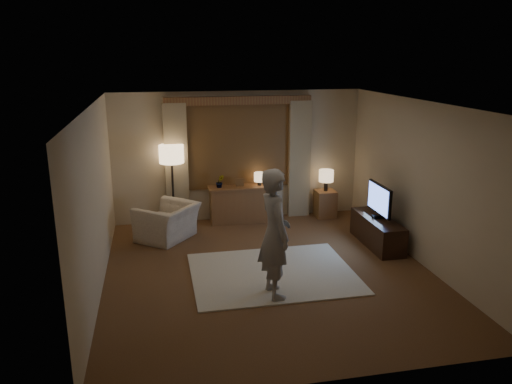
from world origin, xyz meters
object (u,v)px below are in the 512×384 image
object	(u,v)px
tv_stand	(377,231)
person	(275,233)
sideboard	(240,205)
armchair	(167,222)
side_table	(325,204)

from	to	relation	value
tv_stand	person	world-z (taller)	person
tv_stand	person	size ratio (longest dim) A/B	0.77
person	sideboard	bearing A→B (deg)	-7.38
person	armchair	bearing A→B (deg)	22.55
sideboard	side_table	distance (m)	1.79
tv_stand	person	bearing A→B (deg)	-145.98
sideboard	armchair	world-z (taller)	sideboard
sideboard	tv_stand	xyz separation A→B (m)	(2.17, -1.75, -0.10)
tv_stand	sideboard	bearing A→B (deg)	141.04
armchair	tv_stand	xyz separation A→B (m)	(3.64, -1.05, -0.08)
sideboard	person	xyz separation A→B (m)	(-0.08, -3.27, 0.58)
sideboard	person	distance (m)	3.32
armchair	person	distance (m)	2.98
side_table	person	world-z (taller)	person
sideboard	side_table	size ratio (longest dim) A/B	2.14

